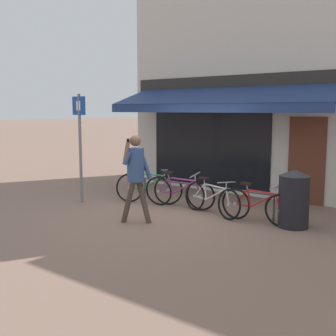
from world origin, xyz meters
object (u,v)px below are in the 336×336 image
(bicycle_purple, at_px, (179,192))
(pedestrian_adult, at_px, (136,169))
(litter_bin, at_px, (294,199))
(bicycle_red, at_px, (257,205))
(parking_sign, at_px, (80,137))
(bicycle_silver, at_px, (211,199))
(bicycle_green, at_px, (148,188))

(bicycle_purple, xyz_separation_m, pedestrian_adult, (0.07, -1.55, 0.72))
(litter_bin, bearing_deg, bicycle_purple, -178.54)
(bicycle_purple, xyz_separation_m, bicycle_red, (2.02, -0.09, -0.02))
(parking_sign, bearing_deg, bicycle_silver, 15.80)
(bicycle_green, bearing_deg, pedestrian_adult, -78.90)
(bicycle_silver, distance_m, parking_sign, 3.54)
(bicycle_purple, distance_m, bicycle_silver, 0.92)
(pedestrian_adult, bearing_deg, litter_bin, -156.84)
(bicycle_green, height_order, parking_sign, parking_sign)
(bicycle_red, bearing_deg, bicycle_purple, 178.80)
(bicycle_silver, height_order, litter_bin, litter_bin)
(bicycle_green, relative_size, pedestrian_adult, 0.92)
(bicycle_green, distance_m, bicycle_purple, 0.90)
(bicycle_green, xyz_separation_m, bicycle_silver, (1.82, -0.04, -0.03))
(bicycle_purple, height_order, bicycle_silver, bicycle_purple)
(bicycle_green, xyz_separation_m, pedestrian_adult, (0.97, -1.52, 0.72))
(bicycle_red, relative_size, pedestrian_adult, 0.93)
(bicycle_red, xyz_separation_m, parking_sign, (-4.28, -0.88, 1.24))
(litter_bin, bearing_deg, bicycle_red, -167.01)
(bicycle_red, xyz_separation_m, pedestrian_adult, (-1.95, -1.46, 0.74))
(bicycle_purple, relative_size, litter_bin, 1.59)
(bicycle_red, bearing_deg, bicycle_green, -179.89)
(bicycle_silver, xyz_separation_m, pedestrian_adult, (-0.85, -1.48, 0.75))
(pedestrian_adult, bearing_deg, bicycle_silver, -128.27)
(bicycle_purple, relative_size, pedestrian_adult, 1.00)
(bicycle_green, bearing_deg, parking_sign, -166.67)
(bicycle_green, distance_m, pedestrian_adult, 1.94)
(bicycle_silver, distance_m, bicycle_red, 1.10)
(bicycle_purple, xyz_separation_m, bicycle_silver, (0.92, -0.07, -0.02))
(bicycle_green, height_order, pedestrian_adult, pedestrian_adult)
(bicycle_purple, bearing_deg, litter_bin, -7.95)
(bicycle_silver, xyz_separation_m, parking_sign, (-3.18, -0.90, 1.25))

